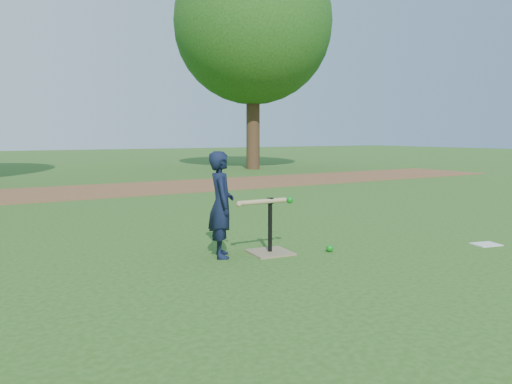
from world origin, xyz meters
TOP-DOWN VIEW (x-y plane):
  - ground at (0.00, 0.00)m, footprint 80.00×80.00m
  - dirt_strip at (0.00, 7.50)m, footprint 24.00×3.00m
  - child at (-0.72, 0.46)m, footprint 0.40×0.48m
  - wiffle_ball_ground at (0.41, 0.03)m, footprint 0.08×0.08m
  - clipboard at (2.23, -0.64)m, footprint 0.34×0.29m
  - batting_tee at (-0.20, 0.32)m, footprint 0.47×0.47m
  - swing_action at (-0.27, 0.29)m, footprint 0.74×0.12m
  - tree_right at (6.50, 12.00)m, footprint 5.80×5.80m

SIDE VIEW (x-z plane):
  - ground at x=0.00m, z-range 0.00..0.00m
  - dirt_strip at x=0.00m, z-range 0.00..0.01m
  - clipboard at x=2.23m, z-range 0.00..0.01m
  - wiffle_ball_ground at x=0.41m, z-range 0.00..0.08m
  - batting_tee at x=-0.20m, z-range -0.20..0.42m
  - child at x=-0.72m, z-range 0.00..1.13m
  - swing_action at x=-0.27m, z-range 0.54..0.62m
  - tree_right at x=6.50m, z-range 1.19..9.39m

